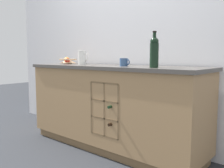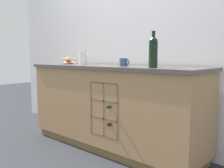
% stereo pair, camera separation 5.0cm
% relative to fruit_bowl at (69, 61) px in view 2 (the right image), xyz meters
% --- Properties ---
extents(ground_plane, '(14.00, 14.00, 0.00)m').
position_rel_fruit_bowl_xyz_m(ground_plane, '(0.82, -0.07, -0.95)').
color(ground_plane, '#2D3035').
extents(back_wall, '(4.44, 0.06, 2.55)m').
position_rel_fruit_bowl_xyz_m(back_wall, '(0.82, 0.29, 0.33)').
color(back_wall, white).
rests_on(back_wall, ground_plane).
extents(kitchen_island, '(2.08, 0.64, 0.90)m').
position_rel_fruit_bowl_xyz_m(kitchen_island, '(0.82, -0.07, -0.49)').
color(kitchen_island, brown).
rests_on(kitchen_island, ground_plane).
extents(fruit_bowl, '(0.23, 0.23, 0.09)m').
position_rel_fruit_bowl_xyz_m(fruit_bowl, '(0.00, 0.00, 0.00)').
color(fruit_bowl, tan).
rests_on(fruit_bowl, kitchen_island).
extents(white_pitcher, '(0.15, 0.10, 0.17)m').
position_rel_fruit_bowl_xyz_m(white_pitcher, '(0.34, -0.06, 0.05)').
color(white_pitcher, white).
rests_on(white_pitcher, kitchen_island).
extents(ceramic_mug, '(0.11, 0.08, 0.08)m').
position_rel_fruit_bowl_xyz_m(ceramic_mug, '(1.03, -0.14, -0.00)').
color(ceramic_mug, '#385684').
rests_on(ceramic_mug, kitchen_island).
extents(standing_wine_bottle, '(0.08, 0.08, 0.31)m').
position_rel_fruit_bowl_xyz_m(standing_wine_bottle, '(1.43, -0.23, 0.10)').
color(standing_wine_bottle, black).
rests_on(standing_wine_bottle, kitchen_island).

